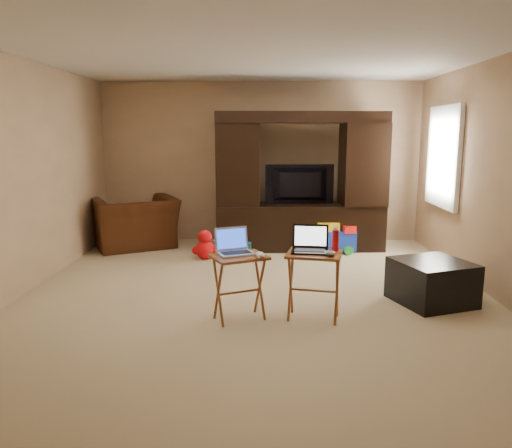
{
  "coord_description": "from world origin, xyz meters",
  "views": [
    {
      "loc": [
        0.12,
        -5.2,
        1.73
      ],
      "look_at": [
        0.0,
        -0.2,
        0.8
      ],
      "focal_mm": 35.0,
      "sensor_mm": 36.0,
      "label": 1
    }
  ],
  "objects_px": {
    "ottoman": "(432,282)",
    "laptop_right": "(310,239)",
    "child_rocker": "(237,232)",
    "mouse_right": "(330,253)",
    "push_toy": "(334,237)",
    "laptop_left": "(236,242)",
    "water_bottle": "(335,241)",
    "tray_table_left": "(239,288)",
    "entertainment_center": "(300,182)",
    "tray_table_right": "(314,286)",
    "mouse_left": "(260,255)",
    "recliner": "(135,223)",
    "plush_toy": "(205,244)",
    "television": "(300,185)"
  },
  "relations": [
    {
      "from": "ottoman",
      "to": "laptop_right",
      "type": "relative_size",
      "value": 2.04
    },
    {
      "from": "child_rocker",
      "to": "mouse_right",
      "type": "distance_m",
      "value": 2.96
    },
    {
      "from": "push_toy",
      "to": "mouse_right",
      "type": "distance_m",
      "value": 2.85
    },
    {
      "from": "laptop_left",
      "to": "water_bottle",
      "type": "distance_m",
      "value": 0.92
    },
    {
      "from": "child_rocker",
      "to": "mouse_right",
      "type": "height_order",
      "value": "mouse_right"
    },
    {
      "from": "ottoman",
      "to": "laptop_right",
      "type": "height_order",
      "value": "laptop_right"
    },
    {
      "from": "child_rocker",
      "to": "tray_table_left",
      "type": "height_order",
      "value": "tray_table_left"
    },
    {
      "from": "push_toy",
      "to": "laptop_right",
      "type": "height_order",
      "value": "laptop_right"
    },
    {
      "from": "entertainment_center",
      "to": "ottoman",
      "type": "height_order",
      "value": "entertainment_center"
    },
    {
      "from": "tray_table_right",
      "to": "mouse_left",
      "type": "relative_size",
      "value": 5.1
    },
    {
      "from": "recliner",
      "to": "tray_table_left",
      "type": "height_order",
      "value": "recliner"
    },
    {
      "from": "child_rocker",
      "to": "tray_table_left",
      "type": "distance_m",
      "value": 2.68
    },
    {
      "from": "laptop_left",
      "to": "mouse_left",
      "type": "distance_m",
      "value": 0.26
    },
    {
      "from": "mouse_right",
      "to": "water_bottle",
      "type": "bearing_deg",
      "value": 70.71
    },
    {
      "from": "entertainment_center",
      "to": "laptop_left",
      "type": "relative_size",
      "value": 7.63
    },
    {
      "from": "push_toy",
      "to": "mouse_right",
      "type": "bearing_deg",
      "value": -110.72
    },
    {
      "from": "entertainment_center",
      "to": "recliner",
      "type": "xyz_separation_m",
      "value": [
        -2.48,
        0.01,
        -0.63
      ]
    },
    {
      "from": "mouse_right",
      "to": "water_bottle",
      "type": "xyz_separation_m",
      "value": [
        0.07,
        0.2,
        0.07
      ]
    },
    {
      "from": "laptop_left",
      "to": "ottoman",
      "type": "bearing_deg",
      "value": -9.49
    },
    {
      "from": "plush_toy",
      "to": "water_bottle",
      "type": "xyz_separation_m",
      "value": [
        1.49,
        -2.14,
        0.53
      ]
    },
    {
      "from": "recliner",
      "to": "laptop_right",
      "type": "xyz_separation_m",
      "value": [
        2.39,
        -2.88,
        0.38
      ]
    },
    {
      "from": "push_toy",
      "to": "recliner",
      "type": "bearing_deg",
      "value": 163.0
    },
    {
      "from": "tray_table_right",
      "to": "laptop_left",
      "type": "bearing_deg",
      "value": -168.05
    },
    {
      "from": "laptop_left",
      "to": "water_bottle",
      "type": "bearing_deg",
      "value": -18.27
    },
    {
      "from": "push_toy",
      "to": "television",
      "type": "bearing_deg",
      "value": 147.19
    },
    {
      "from": "entertainment_center",
      "to": "tray_table_left",
      "type": "bearing_deg",
      "value": -106.71
    },
    {
      "from": "tray_table_left",
      "to": "water_bottle",
      "type": "height_order",
      "value": "water_bottle"
    },
    {
      "from": "television",
      "to": "mouse_right",
      "type": "xyz_separation_m",
      "value": [
        0.08,
        -2.96,
        -0.3
      ]
    },
    {
      "from": "mouse_right",
      "to": "push_toy",
      "type": "bearing_deg",
      "value": 81.78
    },
    {
      "from": "entertainment_center",
      "to": "child_rocker",
      "type": "distance_m",
      "value": 1.19
    },
    {
      "from": "entertainment_center",
      "to": "mouse_left",
      "type": "xyz_separation_m",
      "value": [
        -0.55,
        -2.99,
        -0.36
      ]
    },
    {
      "from": "tray_table_left",
      "to": "laptop_right",
      "type": "bearing_deg",
      "value": -20.88
    },
    {
      "from": "ottoman",
      "to": "tray_table_right",
      "type": "distance_m",
      "value": 1.35
    },
    {
      "from": "plush_toy",
      "to": "entertainment_center",
      "type": "bearing_deg",
      "value": 26.62
    },
    {
      "from": "ottoman",
      "to": "child_rocker",
      "type": "bearing_deg",
      "value": 134.52
    },
    {
      "from": "entertainment_center",
      "to": "push_toy",
      "type": "distance_m",
      "value": 0.94
    },
    {
      "from": "television",
      "to": "laptop_right",
      "type": "height_order",
      "value": "television"
    },
    {
      "from": "tray_table_right",
      "to": "television",
      "type": "bearing_deg",
      "value": 100.93
    },
    {
      "from": "entertainment_center",
      "to": "television",
      "type": "height_order",
      "value": "entertainment_center"
    },
    {
      "from": "entertainment_center",
      "to": "laptop_right",
      "type": "distance_m",
      "value": 2.88
    },
    {
      "from": "ottoman",
      "to": "tray_table_left",
      "type": "bearing_deg",
      "value": -165.17
    },
    {
      "from": "laptop_left",
      "to": "water_bottle",
      "type": "xyz_separation_m",
      "value": [
        0.92,
        0.08,
        -0.0
      ]
    },
    {
      "from": "push_toy",
      "to": "laptop_left",
      "type": "relative_size",
      "value": 1.89
    },
    {
      "from": "ottoman",
      "to": "mouse_right",
      "type": "relative_size",
      "value": 5.25
    },
    {
      "from": "tray_table_left",
      "to": "tray_table_right",
      "type": "bearing_deg",
      "value": -22.79
    },
    {
      "from": "recliner",
      "to": "laptop_left",
      "type": "xyz_separation_m",
      "value": [
        1.72,
        -2.9,
        0.36
      ]
    },
    {
      "from": "mouse_left",
      "to": "tray_table_right",
      "type": "bearing_deg",
      "value": 11.41
    },
    {
      "from": "recliner",
      "to": "ottoman",
      "type": "distance_m",
      "value": 4.41
    },
    {
      "from": "push_toy",
      "to": "water_bottle",
      "type": "relative_size",
      "value": 3.1
    },
    {
      "from": "laptop_left",
      "to": "mouse_right",
      "type": "distance_m",
      "value": 0.86
    }
  ]
}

